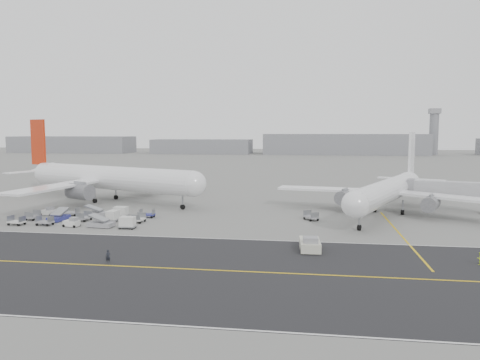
# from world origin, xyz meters

# --- Properties ---
(ground) EXTENTS (700.00, 700.00, 0.00)m
(ground) POSITION_xyz_m (0.00, 0.00, 0.00)
(ground) COLOR gray
(ground) RESTS_ON ground
(taxiway) EXTENTS (220.00, 59.00, 0.03)m
(taxiway) POSITION_xyz_m (5.02, -17.98, 0.01)
(taxiway) COLOR #272729
(taxiway) RESTS_ON ground
(horizon_buildings) EXTENTS (520.00, 28.00, 28.00)m
(horizon_buildings) POSITION_xyz_m (30.00, 260.00, 0.00)
(horizon_buildings) COLOR gray
(horizon_buildings) RESTS_ON ground
(control_tower) EXTENTS (7.00, 7.00, 31.25)m
(control_tower) POSITION_xyz_m (100.00, 265.00, 16.25)
(control_tower) COLOR gray
(control_tower) RESTS_ON ground
(airliner_a) EXTENTS (52.47, 51.39, 19.06)m
(airliner_a) POSITION_xyz_m (-30.41, 31.16, 5.49)
(airliner_a) COLOR white
(airliner_a) RESTS_ON ground
(airliner_b) EXTENTS (42.77, 43.74, 15.95)m
(airliner_b) POSITION_xyz_m (31.25, 23.87, 4.61)
(airliner_b) COLOR white
(airliner_b) RESTS_ON ground
(pushback_tug) EXTENTS (2.99, 7.35, 2.08)m
(pushback_tug) POSITION_xyz_m (15.92, -7.13, 0.86)
(pushback_tug) COLOR beige
(pushback_tug) RESTS_ON ground
(jet_bridge) EXTENTS (16.69, 7.51, 6.26)m
(jet_bridge) POSITION_xyz_m (44.03, 28.29, 4.36)
(jet_bridge) COLOR gray
(jet_bridge) RESTS_ON ground
(gse_cluster) EXTENTS (29.29, 19.33, 2.10)m
(gse_cluster) POSITION_xyz_m (-24.10, 8.00, 0.00)
(gse_cluster) COLOR gray
(gse_cluster) RESTS_ON ground
(stray_dolly) EXTENTS (2.92, 3.26, 1.71)m
(stray_dolly) POSITION_xyz_m (16.19, 14.69, 0.00)
(stray_dolly) COLOR silver
(stray_dolly) RESTS_ON ground
(ground_crew_a) EXTENTS (0.63, 0.44, 1.65)m
(ground_crew_a) POSITION_xyz_m (-8.67, -16.89, 0.82)
(ground_crew_a) COLOR black
(ground_crew_a) RESTS_ON ground
(ground_crew_b) EXTENTS (0.93, 0.83, 1.57)m
(ground_crew_b) POSITION_xyz_m (36.33, -11.09, 0.78)
(ground_crew_b) COLOR #D5F81D
(ground_crew_b) RESTS_ON ground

